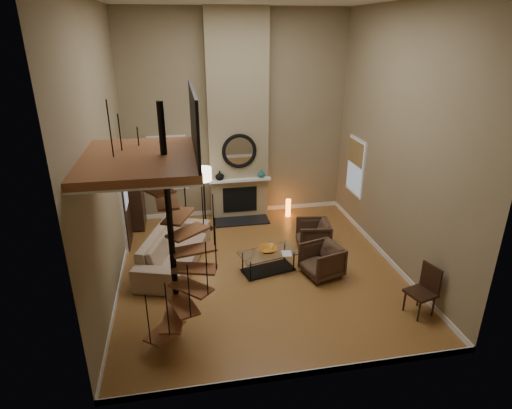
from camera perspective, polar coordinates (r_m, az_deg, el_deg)
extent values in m
cube|color=#AF7638|center=(9.58, 0.44, -8.70)|extent=(6.00, 6.50, 0.01)
cube|color=#8B7B5A|center=(11.61, -2.62, 11.52)|extent=(6.00, 0.02, 5.50)
cube|color=#8B7B5A|center=(5.50, 6.96, -1.31)|extent=(6.00, 0.02, 5.50)
cube|color=#8B7B5A|center=(8.46, -19.99, 6.02)|extent=(0.02, 6.50, 5.50)
cube|color=#8B7B5A|center=(9.51, 18.72, 7.90)|extent=(0.02, 6.50, 5.50)
cube|color=white|center=(12.40, -2.40, -0.78)|extent=(6.00, 0.02, 0.12)
cube|color=white|center=(7.04, 5.84, -21.75)|extent=(6.00, 0.02, 0.12)
cube|color=white|center=(9.52, -17.78, -9.66)|extent=(0.02, 6.50, 0.12)
cube|color=white|center=(10.46, 16.85, -6.47)|extent=(0.02, 6.50, 0.12)
cube|color=#938460|center=(11.43, -2.49, 11.34)|extent=(1.60, 0.38, 5.50)
cube|color=black|center=(11.81, -1.92, -2.23)|extent=(1.50, 0.60, 0.04)
cube|color=black|center=(11.86, -2.17, 0.68)|extent=(0.95, 0.02, 0.72)
cube|color=white|center=(11.58, -2.15, 3.29)|extent=(1.70, 0.18, 0.06)
torus|color=black|center=(11.40, -2.26, 7.19)|extent=(0.94, 0.10, 0.94)
cylinder|color=white|center=(11.41, -2.27, 7.20)|extent=(0.80, 0.01, 0.80)
imported|color=black|center=(11.51, -4.91, 3.90)|extent=(0.24, 0.24, 0.25)
imported|color=#195959|center=(11.67, 0.73, 4.16)|extent=(0.20, 0.20, 0.21)
cube|color=white|center=(11.77, -11.75, 5.44)|extent=(1.02, 0.04, 1.52)
cube|color=#8C9EB2|center=(11.74, -11.75, 5.41)|extent=(0.90, 0.01, 1.40)
cube|color=#A5824A|center=(11.67, -11.83, 6.37)|extent=(0.90, 0.01, 0.98)
cube|color=white|center=(11.52, 13.28, 4.95)|extent=(0.04, 1.02, 1.52)
cube|color=#8C9EB2|center=(11.51, 13.17, 4.95)|extent=(0.01, 0.90, 1.40)
cube|color=#A5824A|center=(11.40, 13.27, 6.79)|extent=(0.01, 0.90, 0.63)
cube|color=white|center=(10.68, -17.29, -0.02)|extent=(0.06, 1.05, 2.16)
cube|color=black|center=(10.69, -17.09, -0.13)|extent=(0.05, 0.90, 2.05)
cube|color=#8C9EB2|center=(10.53, -17.19, 2.01)|extent=(0.01, 0.60, 0.90)
cube|color=brown|center=(6.52, -15.31, 5.87)|extent=(1.70, 2.20, 0.12)
cube|color=white|center=(6.54, -15.25, 5.24)|extent=(1.70, 2.20, 0.03)
cube|color=black|center=(6.37, -8.33, 10.98)|extent=(0.04, 2.20, 0.94)
cylinder|color=black|center=(6.91, -11.44, -3.23)|extent=(0.10, 0.10, 4.02)
cube|color=brown|center=(7.60, -12.14, -16.26)|extent=(0.71, 0.78, 0.04)
cylinder|color=black|center=(7.11, -14.32, -14.81)|extent=(0.02, 0.02, 0.94)
cube|color=brown|center=(7.38, -11.04, -14.95)|extent=(0.46, 0.77, 0.04)
cylinder|color=black|center=(6.82, -11.86, -13.64)|extent=(0.02, 0.02, 0.94)
cube|color=brown|center=(7.23, -9.78, -13.17)|extent=(0.55, 0.79, 0.04)
cylinder|color=black|center=(6.68, -9.00, -11.52)|extent=(0.02, 0.02, 0.94)
cube|color=brown|center=(7.16, -8.74, -10.97)|extent=(0.75, 0.74, 0.04)
cylinder|color=black|center=(6.70, -6.65, -8.61)|extent=(0.02, 0.02, 0.94)
cube|color=brown|center=(7.15, -8.21, -8.52)|extent=(0.79, 0.53, 0.04)
cylinder|color=black|center=(6.85, -5.48, -5.34)|extent=(0.02, 0.02, 0.94)
cube|color=brown|center=(7.17, -8.34, -6.02)|extent=(0.77, 0.48, 0.04)
cylinder|color=black|center=(7.05, -5.73, -2.16)|extent=(0.02, 0.02, 0.94)
cube|color=brown|center=(7.19, -9.13, -3.66)|extent=(0.77, 0.72, 0.04)
cylinder|color=black|center=(7.22, -7.24, 0.65)|extent=(0.02, 0.02, 0.94)
cube|color=brown|center=(7.18, -10.41, -1.52)|extent=(0.58, 0.79, 0.04)
cylinder|color=black|center=(7.32, -9.65, 2.97)|extent=(0.02, 0.02, 0.94)
cube|color=brown|center=(7.11, -11.94, 0.38)|extent=(0.41, 0.75, 0.04)
cylinder|color=black|center=(7.29, -12.50, 4.83)|extent=(0.02, 0.02, 0.94)
cube|color=brown|center=(6.97, -13.46, 2.09)|extent=(0.68, 0.79, 0.04)
cylinder|color=black|center=(7.12, -15.34, 6.34)|extent=(0.02, 0.02, 0.94)
cube|color=brown|center=(6.77, -14.68, 3.70)|extent=(0.80, 0.64, 0.04)
cylinder|color=black|center=(6.83, -17.66, 7.67)|extent=(0.02, 0.02, 0.94)
cube|color=brown|center=(6.53, -15.35, 5.36)|extent=(0.72, 0.34, 0.04)
cylinder|color=black|center=(6.46, -18.99, 9.08)|extent=(0.02, 0.02, 0.94)
cube|color=black|center=(11.63, -15.97, 1.44)|extent=(0.39, 0.82, 1.83)
imported|color=tan|center=(9.78, -10.95, -5.76)|extent=(1.79, 2.83, 0.77)
imported|color=#442D1F|center=(10.39, 8.08, -4.04)|extent=(0.88, 0.86, 0.71)
imported|color=#442D1F|center=(9.34, 9.22, -7.36)|extent=(0.95, 0.93, 0.71)
cube|color=silver|center=(9.31, 1.67, -6.54)|extent=(1.36, 0.90, 0.02)
cube|color=black|center=(9.52, 1.64, -8.72)|extent=(1.23, 0.77, 0.02)
cylinder|color=black|center=(9.06, -0.74, -9.02)|extent=(0.04, 0.04, 0.46)
cylinder|color=black|center=(9.46, 5.10, -7.64)|extent=(0.04, 0.04, 0.46)
cylinder|color=black|center=(9.41, -1.82, -7.74)|extent=(0.04, 0.04, 0.46)
cylinder|color=black|center=(9.80, 3.85, -6.48)|extent=(0.04, 0.04, 0.46)
imported|color=#C37A22|center=(9.32, 1.61, -6.08)|extent=(0.42, 0.42, 0.10)
imported|color=gray|center=(9.24, 4.00, -6.65)|extent=(0.24, 0.30, 0.03)
cylinder|color=black|center=(11.45, -6.75, -3.23)|extent=(0.38, 0.38, 0.03)
cylinder|color=black|center=(11.14, -6.93, 0.41)|extent=(0.04, 0.04, 1.65)
cylinder|color=#F2E5C6|center=(10.88, -7.12, 4.07)|extent=(0.43, 0.43, 0.34)
cylinder|color=orange|center=(12.10, 4.34, -0.45)|extent=(0.14, 0.14, 0.51)
cube|color=black|center=(8.57, 21.26, -11.05)|extent=(0.57, 0.57, 0.05)
cube|color=black|center=(8.57, 22.45, -9.18)|extent=(0.16, 0.44, 0.55)
cylinder|color=black|center=(8.48, 21.06, -13.27)|extent=(0.05, 0.05, 0.44)
cylinder|color=black|center=(8.72, 22.74, -12.50)|extent=(0.05, 0.05, 0.44)
cylinder|color=black|center=(8.67, 19.34, -12.14)|extent=(0.05, 0.05, 0.44)
cylinder|color=black|center=(8.90, 21.02, -11.42)|extent=(0.05, 0.05, 0.44)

